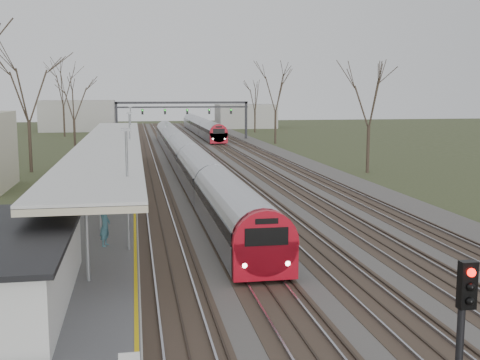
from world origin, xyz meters
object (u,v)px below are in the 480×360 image
(passenger, at_px, (105,226))
(signal_post, at_px, (463,324))
(train_near, at_px, (185,154))
(train_far, at_px, (201,126))

(passenger, height_order, signal_post, signal_post)
(train_near, distance_m, train_far, 48.22)
(train_near, relative_size, signal_post, 18.34)
(train_far, bearing_deg, passenger, -99.21)
(passenger, bearing_deg, train_near, 5.26)
(train_near, xyz_separation_m, signal_post, (1.75, -48.31, 1.25))
(train_near, bearing_deg, passenger, -100.41)
(train_near, bearing_deg, signal_post, -87.93)
(signal_post, bearing_deg, train_near, 92.07)
(signal_post, bearing_deg, train_far, 86.87)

